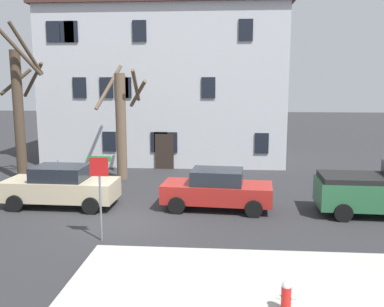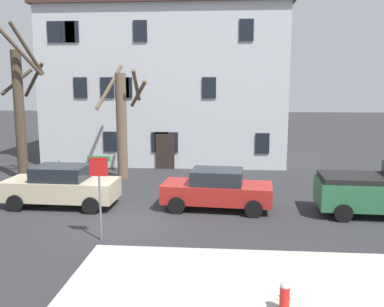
{
  "view_description": "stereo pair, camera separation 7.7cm",
  "coord_description": "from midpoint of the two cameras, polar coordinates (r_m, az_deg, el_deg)",
  "views": [
    {
      "loc": [
        3.72,
        -14.89,
        5.12
      ],
      "look_at": [
        2.43,
        1.56,
        2.35
      ],
      "focal_mm": 39.9,
      "sensor_mm": 36.0,
      "label": 1
    },
    {
      "loc": [
        3.8,
        -14.88,
        5.12
      ],
      "look_at": [
        2.43,
        1.56,
        2.35
      ],
      "focal_mm": 39.9,
      "sensor_mm": 36.0,
      "label": 2
    }
  ],
  "objects": [
    {
      "name": "tree_bare_near",
      "position": [
        23.92,
        -22.14,
        5.67
      ],
      "size": [
        2.66,
        2.9,
        8.01
      ],
      "color": "#4C3D2D",
      "rests_on": "ground_plane"
    },
    {
      "name": "ground_plane",
      "position": [
        16.18,
        -9.3,
        -9.05
      ],
      "size": [
        120.0,
        120.0,
        0.0
      ],
      "primitive_type": "plane",
      "color": "#2D2D30"
    },
    {
      "name": "fire_hydrant",
      "position": [
        10.11,
        12.25,
        -18.06
      ],
      "size": [
        0.42,
        0.22,
        0.68
      ],
      "color": "red",
      "rests_on": "sidewalk_slab"
    },
    {
      "name": "street_sign_pole",
      "position": [
        13.98,
        -12.4,
        -3.76
      ],
      "size": [
        0.76,
        0.07,
        2.8
      ],
      "color": "slate",
      "rests_on": "ground_plane"
    },
    {
      "name": "tree_bare_mid",
      "position": [
        22.79,
        -9.47,
        4.24
      ],
      "size": [
        2.85,
        2.33,
        6.04
      ],
      "color": "brown",
      "rests_on": "ground_plane"
    },
    {
      "name": "car_red_sedan",
      "position": [
        17.38,
        3.24,
        -4.8
      ],
      "size": [
        4.54,
        2.27,
        1.64
      ],
      "color": "#AD231E",
      "rests_on": "ground_plane"
    },
    {
      "name": "bicycle_leaning",
      "position": [
        23.84,
        -17.19,
        -2.4
      ],
      "size": [
        1.67,
        0.62,
        1.03
      ],
      "color": "black",
      "rests_on": "ground_plane"
    },
    {
      "name": "car_beige_sedan",
      "position": [
        18.53,
        -17.2,
        -4.2
      ],
      "size": [
        4.64,
        2.14,
        1.72
      ],
      "color": "#C6B793",
      "rests_on": "ground_plane"
    },
    {
      "name": "building_main",
      "position": [
        28.64,
        -3.45,
        10.42
      ],
      "size": [
        15.41,
        7.54,
        11.02
      ],
      "color": "silver",
      "rests_on": "ground_plane"
    }
  ]
}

